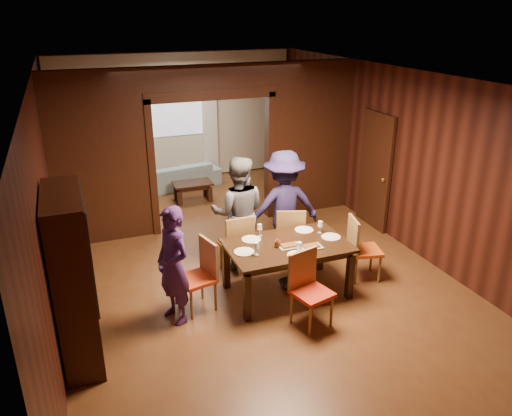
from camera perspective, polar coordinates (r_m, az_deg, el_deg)
name	(u,v)px	position (r m, az deg, el deg)	size (l,w,h in m)	color
floor	(244,260)	(8.06, -1.42, -6.00)	(9.00, 9.00, 0.00)	#582F18
ceiling	(242,75)	(7.18, -1.64, 14.92)	(5.50, 9.00, 0.02)	silver
room_walls	(208,142)	(9.21, -5.51, 7.56)	(5.52, 9.01, 2.90)	black
person_purple	(173,266)	(6.35, -9.43, -6.52)	(0.57, 0.37, 1.56)	#3D1F5D
person_grey	(238,213)	(7.55, -2.04, -0.59)	(0.86, 0.67, 1.77)	#5B5D63
person_navy	(284,206)	(7.79, 3.18, 0.18)	(1.15, 0.66, 1.79)	#211A42
sofa	(177,176)	(11.34, -8.99, 3.68)	(1.88, 0.74, 0.55)	#8CA9B7
serving_bowl	(291,237)	(7.00, 4.07, -3.28)	(0.31, 0.31, 0.08)	black
dining_table	(287,269)	(7.05, 3.55, -6.92)	(1.67, 1.04, 0.76)	black
coffee_table	(193,192)	(10.52, -7.23, 1.88)	(0.80, 0.50, 0.40)	black
chair_left	(196,277)	(6.67, -6.87, -7.81)	(0.44, 0.44, 0.97)	red
chair_right	(365,248)	(7.53, 12.36, -4.52)	(0.44, 0.44, 0.97)	#D85314
chair_far_l	(236,243)	(7.52, -2.33, -4.04)	(0.44, 0.44, 0.97)	#CA6A13
chair_far_r	(289,235)	(7.79, 3.83, -3.09)	(0.44, 0.44, 0.97)	orange
chair_near	(312,291)	(6.35, 6.44, -9.42)	(0.44, 0.44, 0.97)	red
hutch	(73,278)	(5.91, -20.18, -7.56)	(0.40, 1.20, 2.00)	black
door_right	(375,171)	(9.23, 13.45, 4.15)	(0.06, 0.90, 2.10)	black
window_far	(176,107)	(11.59, -9.08, 11.35)	(1.20, 0.03, 1.30)	silver
curtain_left	(145,130)	(11.51, -12.59, 8.74)	(0.35, 0.06, 2.40)	white
curtain_right	(210,124)	(11.82, -5.32, 9.50)	(0.35, 0.06, 2.40)	white
plate_left	(244,252)	(6.64, -1.38, -5.03)	(0.27, 0.27, 0.01)	silver
plate_far_l	(251,239)	(6.98, -0.54, -3.60)	(0.27, 0.27, 0.01)	silver
plate_far_r	(304,230)	(7.31, 5.51, -2.50)	(0.27, 0.27, 0.01)	white
plate_right	(331,237)	(7.13, 8.57, -3.29)	(0.27, 0.27, 0.01)	silver
plate_near	(297,255)	(6.57, 4.75, -5.39)	(0.27, 0.27, 0.01)	silver
platter_a	(289,246)	(6.79, 3.81, -4.31)	(0.30, 0.20, 0.04)	gray
platter_b	(311,246)	(6.79, 6.32, -4.38)	(0.30, 0.20, 0.04)	gray
wineglass_left	(256,249)	(6.53, 0.02, -4.68)	(0.08, 0.08, 0.18)	silver
wineglass_far	(260,230)	(7.06, 0.43, -2.54)	(0.08, 0.08, 0.18)	silver
wineglass_right	(320,227)	(7.22, 7.35, -2.17)	(0.08, 0.08, 0.18)	white
tumbler	(299,247)	(6.64, 4.95, -4.47)	(0.07, 0.07, 0.14)	white
condiment_jar	(277,243)	(6.76, 2.46, -4.06)	(0.08, 0.08, 0.11)	#532B13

